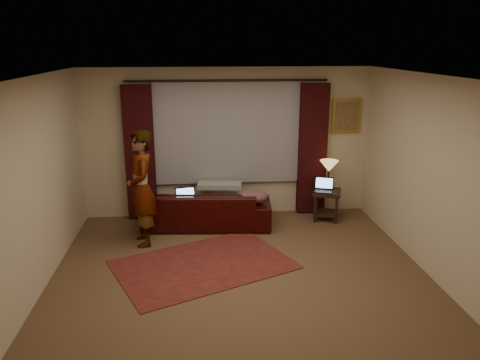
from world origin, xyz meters
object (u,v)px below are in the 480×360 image
at_px(laptop_table, 323,185).
at_px(person, 142,189).
at_px(end_table, 326,205).
at_px(tiffany_lamp, 328,175).
at_px(laptop_sofa, 187,197).
at_px(sofa, 207,202).

distance_m(laptop_table, person, 3.06).
xyz_separation_m(end_table, tiffany_lamp, (0.03, 0.08, 0.52)).
xyz_separation_m(tiffany_lamp, person, (-3.10, -0.79, 0.09)).
xyz_separation_m(laptop_sofa, tiffany_lamp, (2.44, 0.24, 0.24)).
xyz_separation_m(sofa, laptop_sofa, (-0.33, -0.08, 0.12)).
height_order(sofa, laptop_sofa, sofa).
relative_size(tiffany_lamp, laptop_table, 1.46).
xyz_separation_m(end_table, person, (-3.06, -0.72, 0.62)).
relative_size(end_table, tiffany_lamp, 1.04).
bearing_deg(laptop_table, laptop_sofa, -157.63).
bearing_deg(end_table, sofa, -177.75).
distance_m(laptop_sofa, person, 0.92).
bearing_deg(laptop_sofa, sofa, 1.03).
distance_m(tiffany_lamp, person, 3.20).
bearing_deg(tiffany_lamp, person, -165.63).
height_order(sofa, tiffany_lamp, tiffany_lamp).
xyz_separation_m(sofa, laptop_table, (1.99, 0.02, 0.22)).
bearing_deg(tiffany_lamp, laptop_sofa, -174.48).
bearing_deg(end_table, laptop_table, -144.65).
relative_size(laptop_sofa, end_table, 0.68).
bearing_deg(person, end_table, 90.14).
height_order(sofa, laptop_table, sofa).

